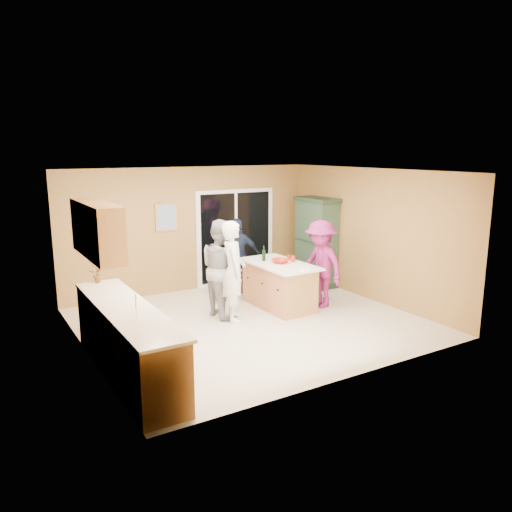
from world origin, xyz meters
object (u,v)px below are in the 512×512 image
woman_grey (222,268)px  woman_navy (238,256)px  woman_magenta (321,264)px  woman_white (233,271)px  kitchen_island (279,286)px  green_hutch (316,243)px

woman_grey → woman_navy: 1.41m
woman_magenta → woman_navy: bearing=-153.1°
woman_navy → woman_grey: bearing=66.3°
woman_white → kitchen_island: bearing=-59.9°
woman_grey → woman_magenta: bearing=-107.7°
woman_white → woman_navy: (0.87, 1.40, -0.09)m
kitchen_island → green_hutch: size_ratio=0.85×
kitchen_island → woman_navy: woman_navy is taller
woman_white → woman_navy: size_ratio=1.12×
woman_white → woman_magenta: 1.80m
kitchen_island → woman_navy: (-0.22, 1.20, 0.39)m
woman_navy → green_hutch: bearing=-171.2°
green_hutch → woman_white: green_hutch is taller
kitchen_island → woman_magenta: woman_magenta is taller
green_hutch → woman_grey: green_hutch is taller
kitchen_island → woman_magenta: 0.90m
green_hutch → woman_grey: (-2.74, -0.80, -0.06)m
green_hutch → woman_magenta: size_ratio=1.16×
woman_white → woman_magenta: (1.79, -0.17, -0.05)m
kitchen_island → woman_navy: size_ratio=1.05×
woman_grey → woman_magenta: (1.84, -0.50, -0.05)m
woman_grey → woman_magenta: size_ratio=1.05×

